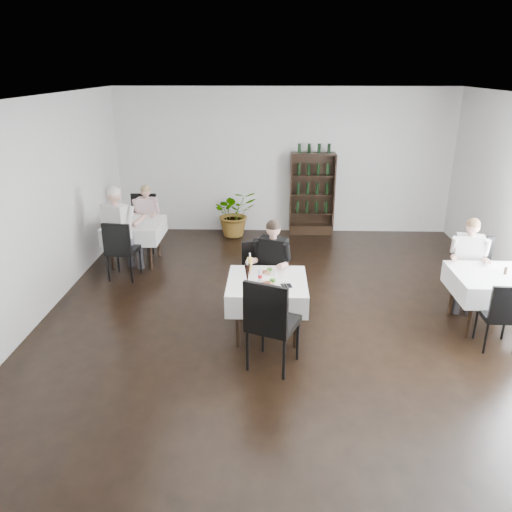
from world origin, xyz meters
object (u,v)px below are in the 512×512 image
at_px(wine_shelf, 312,195).
at_px(diner_main, 271,261).
at_px(main_table, 267,291).
at_px(potted_tree, 235,213).

distance_m(wine_shelf, diner_main, 3.84).
bearing_deg(main_table, diner_main, 84.85).
distance_m(potted_tree, diner_main, 3.65).
bearing_deg(potted_tree, diner_main, -77.81).
relative_size(wine_shelf, potted_tree, 1.78).
relative_size(potted_tree, diner_main, 0.70).
height_order(wine_shelf, diner_main, wine_shelf).
height_order(wine_shelf, potted_tree, wine_shelf).
height_order(wine_shelf, main_table, wine_shelf).
height_order(main_table, potted_tree, potted_tree).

